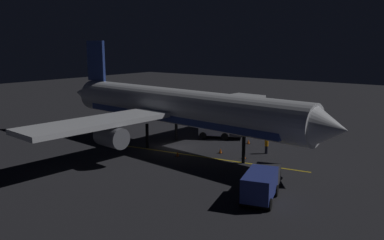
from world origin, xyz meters
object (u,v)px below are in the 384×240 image
(ground_crew_worker, at_px, (266,146))
(traffic_cone_under_wing, at_px, (220,151))
(airliner, at_px, (174,108))
(traffic_cone_far, at_px, (178,154))
(traffic_cone_near_right, at_px, (248,142))
(baggage_truck, at_px, (261,184))
(traffic_cone_near_left, at_px, (244,156))
(catering_truck, at_px, (219,128))

(ground_crew_worker, height_order, traffic_cone_under_wing, ground_crew_worker)
(airliner, relative_size, traffic_cone_far, 73.02)
(airliner, relative_size, traffic_cone_near_right, 73.02)
(baggage_truck, xyz_separation_m, traffic_cone_near_right, (-14.46, -9.37, -0.94))
(baggage_truck, bearing_deg, traffic_cone_under_wing, -132.52)
(ground_crew_worker, xyz_separation_m, traffic_cone_near_right, (-2.62, -3.73, -0.64))
(traffic_cone_near_right, bearing_deg, airliner, -43.38)
(traffic_cone_near_left, distance_m, traffic_cone_under_wing, 3.15)
(airliner, height_order, ground_crew_worker, airliner)
(airliner, bearing_deg, baggage_truck, 62.84)
(airliner, xyz_separation_m, ground_crew_worker, (-3.88, 9.87, -3.75))
(baggage_truck, bearing_deg, traffic_cone_far, -111.81)
(traffic_cone_far, bearing_deg, airliner, -135.27)
(airliner, bearing_deg, traffic_cone_near_left, 94.57)
(baggage_truck, height_order, traffic_cone_near_left, baggage_truck)
(traffic_cone_under_wing, xyz_separation_m, traffic_cone_far, (3.85, -2.92, 0.00))
(ground_crew_worker, distance_m, traffic_cone_far, 9.77)
(baggage_truck, relative_size, traffic_cone_far, 11.45)
(traffic_cone_near_left, xyz_separation_m, traffic_cone_near_right, (-5.79, -2.80, 0.00))
(traffic_cone_under_wing, bearing_deg, traffic_cone_near_right, 176.44)
(traffic_cone_near_right, distance_m, traffic_cone_under_wing, 5.57)
(traffic_cone_under_wing, bearing_deg, baggage_truck, 47.48)
(baggage_truck, xyz_separation_m, catering_truck, (-14.87, -13.83, 0.09))
(baggage_truck, xyz_separation_m, ground_crew_worker, (-11.84, -5.64, -0.30))
(traffic_cone_near_left, relative_size, traffic_cone_near_right, 1.00)
(ground_crew_worker, distance_m, traffic_cone_near_right, 4.60)
(catering_truck, relative_size, traffic_cone_near_right, 10.95)
(traffic_cone_near_left, bearing_deg, catering_truck, -130.47)
(catering_truck, xyz_separation_m, traffic_cone_near_left, (6.20, 7.26, -1.03))
(airliner, height_order, traffic_cone_near_right, airliner)
(ground_crew_worker, bearing_deg, baggage_truck, 25.47)
(airliner, height_order, traffic_cone_far, airliner)
(catering_truck, xyz_separation_m, traffic_cone_far, (9.81, 1.19, -1.03))
(traffic_cone_near_left, bearing_deg, ground_crew_worker, 163.62)
(baggage_truck, relative_size, traffic_cone_near_right, 11.45)
(baggage_truck, bearing_deg, ground_crew_worker, -154.53)
(ground_crew_worker, height_order, traffic_cone_far, ground_crew_worker)
(ground_crew_worker, height_order, traffic_cone_near_right, ground_crew_worker)
(airliner, xyz_separation_m, traffic_cone_far, (2.90, 2.88, -4.39))
(traffic_cone_near_left, bearing_deg, traffic_cone_under_wing, -94.23)
(catering_truck, distance_m, ground_crew_worker, 8.74)
(traffic_cone_near_right, height_order, traffic_cone_far, same)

